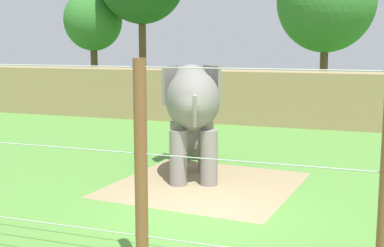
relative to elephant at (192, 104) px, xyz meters
The scene contains 8 objects.
ground_plane 3.90m from the elephant, 65.41° to the right, with size 120.00×120.00×0.00m, color #518938.
dirt_patch 2.33m from the elephant, 51.56° to the right, with size 4.63×4.77×0.01m, color #937F5B.
embankment_wall 10.33m from the elephant, 82.31° to the left, with size 36.00×1.80×2.46m, color #997F56.
elephant is the anchor object (origin of this frame).
enrichment_ball 2.73m from the elephant, 103.71° to the left, with size 1.09×1.09×1.09m, color gray.
cable_fence 6.51m from the elephant, 77.74° to the right, with size 8.38×0.21×3.52m.
tree_far_left 19.96m from the elephant, 128.03° to the left, with size 3.65×3.65×7.10m.
tree_left_of_centre 16.74m from the elephant, 82.84° to the left, with size 5.37×5.37×8.86m.
Camera 1 is at (3.49, -10.69, 3.74)m, focal length 48.67 mm.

